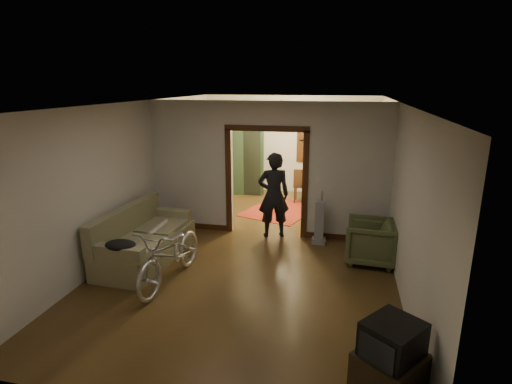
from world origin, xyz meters
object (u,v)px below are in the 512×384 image
(person, at_px, (274,195))
(locker, at_px, (247,161))
(armchair, at_px, (370,242))
(sofa, at_px, (146,235))
(bicycle, at_px, (171,254))
(desk, at_px, (320,184))

(person, bearing_deg, locker, -86.13)
(armchair, bearing_deg, sofa, -74.68)
(armchair, relative_size, person, 0.48)
(sofa, xyz_separation_m, locker, (0.70, 4.91, 0.46))
(bicycle, height_order, armchair, bicycle)
(sofa, distance_m, locker, 4.98)
(sofa, relative_size, bicycle, 1.13)
(sofa, height_order, person, person)
(sofa, distance_m, armchair, 4.05)
(bicycle, relative_size, locker, 0.99)
(locker, height_order, desk, locker)
(person, relative_size, locker, 0.94)
(bicycle, distance_m, desk, 5.97)
(sofa, relative_size, locker, 1.12)
(sofa, xyz_separation_m, person, (2.05, 1.68, 0.41))
(armchair, relative_size, locker, 0.45)
(locker, bearing_deg, desk, -11.99)
(bicycle, relative_size, armchair, 2.20)
(armchair, xyz_separation_m, person, (-1.92, 0.87, 0.51))
(sofa, bearing_deg, locker, 85.33)
(sofa, height_order, armchair, sofa)
(bicycle, bearing_deg, armchair, 30.11)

